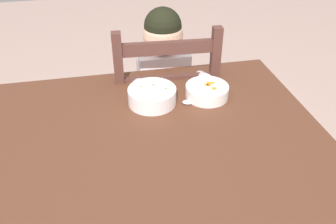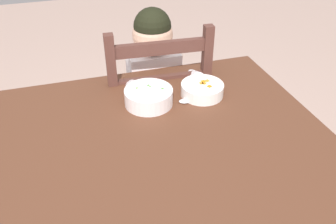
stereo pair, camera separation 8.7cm
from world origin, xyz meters
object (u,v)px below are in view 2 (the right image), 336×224
object	(u,v)px
dining_table	(152,166)
child_figure	(155,82)
spoon	(190,101)
bowl_of_carrots	(202,89)
bowl_of_peas	(149,96)
dining_chair	(155,115)

from	to	relation	value
dining_table	child_figure	world-z (taller)	child_figure
spoon	bowl_of_carrots	bearing A→B (deg)	29.06
spoon	bowl_of_peas	bearing A→B (deg)	167.80
dining_chair	bowl_of_peas	world-z (taller)	dining_chair
dining_chair	spoon	xyz separation A→B (m)	(0.05, -0.33, 0.28)
dining_chair	bowl_of_peas	size ratio (longest dim) A/B	5.43
bowl_of_carrots	spoon	world-z (taller)	bowl_of_carrots
dining_chair	bowl_of_peas	distance (m)	0.44
bowl_of_peas	spoon	distance (m)	0.15
dining_table	spoon	xyz separation A→B (m)	(0.19, 0.17, 0.11)
dining_table	child_figure	bearing A→B (deg)	73.56
child_figure	spoon	bearing A→B (deg)	-82.13
bowl_of_carrots	bowl_of_peas	bearing A→B (deg)	180.00
child_figure	bowl_of_carrots	distance (m)	0.33
dining_chair	bowl_of_carrots	distance (m)	0.43
child_figure	bowl_of_peas	size ratio (longest dim) A/B	5.61
dining_table	bowl_of_carrots	bearing A→B (deg)	39.05
dining_table	dining_chair	size ratio (longest dim) A/B	1.21
bowl_of_carrots	dining_chair	bearing A→B (deg)	109.33
dining_table	child_figure	xyz separation A→B (m)	(0.15, 0.49, 0.02)
dining_table	bowl_of_peas	size ratio (longest dim) A/B	6.59
dining_table	spoon	world-z (taller)	spoon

